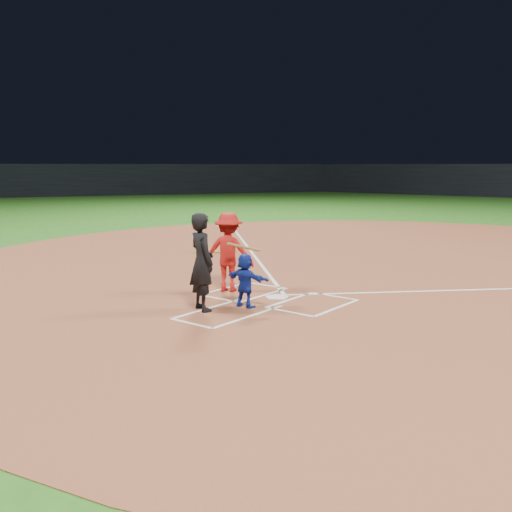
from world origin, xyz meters
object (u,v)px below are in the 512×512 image
Objects in this scene: home_plate at (277,297)px; umpire at (202,262)px; catcher at (245,280)px; on_deck_circle at (214,251)px; batter_at_plate at (229,252)px.

home_plate is 0.29× the size of umpire.
on_deck_circle is at bearing -43.08° from catcher.
on_deck_circle is 8.39m from umpire.
home_plate reaches higher than on_deck_circle.
catcher is 0.57× the size of umpire.
umpire reaches higher than on_deck_circle.
catcher is 1.70m from batter_at_plate.
on_deck_circle is 0.83× the size of umpire.
on_deck_circle is at bearing -36.59° from home_plate.
home_plate is at bearing -84.02° from umpire.
home_plate is 1.27m from catcher.
home_plate is 0.32× the size of batter_at_plate.
batter_at_plate reaches higher than on_deck_circle.
on_deck_circle is 1.47× the size of catcher.
catcher is at bearing 88.79° from home_plate.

